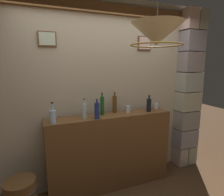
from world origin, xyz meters
TOP-DOWN VIEW (x-y plane):
  - panelled_rear_partition at (-0.00, 1.10)m, footprint 3.54×0.15m
  - stone_pillar at (1.48, 0.97)m, footprint 0.40×0.30m
  - bar_shelf_unit at (0.00, 0.85)m, footprint 1.80×0.33m
  - liquor_bottle_scotch at (0.10, 0.96)m, footprint 0.06×0.06m
  - liquor_bottle_sherry at (-0.11, 0.89)m, footprint 0.06×0.06m
  - liquor_bottle_amaro at (-0.24, 0.74)m, footprint 0.07×0.07m
  - liquor_bottle_port at (0.60, 0.81)m, footprint 0.07×0.07m
  - liquor_bottle_gin at (-0.79, 0.77)m, footprint 0.08×0.08m
  - liquor_bottle_mezcal at (-0.39, 0.82)m, footprint 0.06×0.06m
  - glass_tumbler_rocks at (0.29, 0.88)m, footprint 0.07×0.07m
  - glass_tumbler_highball at (0.81, 0.91)m, footprint 0.06×0.06m
  - pendant_lamp at (0.21, 0.13)m, footprint 0.53×0.53m

SIDE VIEW (x-z plane):
  - bar_shelf_unit at x=0.00m, z-range 0.00..1.10m
  - glass_tumbler_highball at x=0.81m, z-range 1.10..1.20m
  - glass_tumbler_rocks at x=0.29m, z-range 1.10..1.20m
  - liquor_bottle_gin at x=-0.79m, z-range 1.06..1.32m
  - liquor_bottle_port at x=0.60m, z-range 1.08..1.33m
  - liquor_bottle_mezcal at x=-0.39m, z-range 1.07..1.34m
  - liquor_bottle_amaro at x=-0.24m, z-range 1.07..1.35m
  - liquor_bottle_scotch at x=0.10m, z-range 1.07..1.39m
  - liquor_bottle_sherry at x=-0.11m, z-range 1.08..1.40m
  - stone_pillar at x=1.48m, z-range 0.00..2.66m
  - panelled_rear_partition at x=0.00m, z-range 0.07..2.80m
  - pendant_lamp at x=0.21m, z-range 1.81..2.39m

